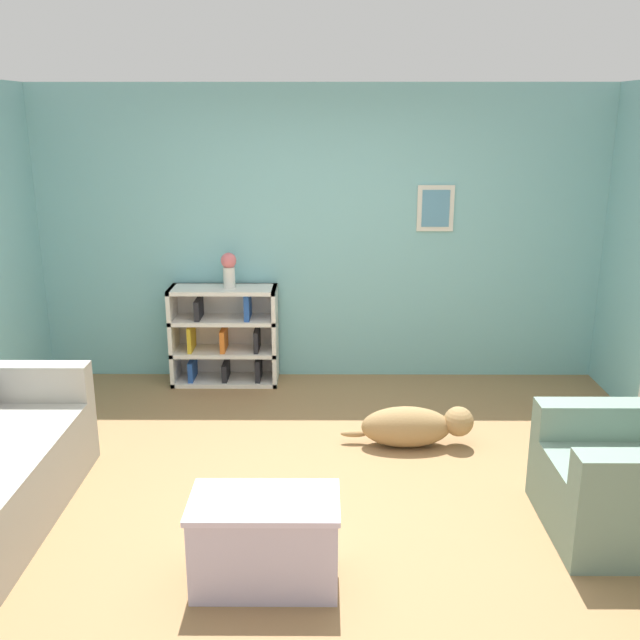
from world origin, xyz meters
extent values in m
plane|color=#997047|center=(0.00, 0.00, 0.00)|extent=(14.00, 14.00, 0.00)
cube|color=#7AB7BC|center=(0.00, 2.25, 1.30)|extent=(5.60, 0.10, 2.60)
cube|color=silver|center=(1.00, 2.19, 1.55)|extent=(0.32, 0.02, 0.40)
cube|color=#568EAD|center=(1.00, 2.18, 1.55)|extent=(0.24, 0.01, 0.32)
cube|color=#ADA89E|center=(-1.99, 0.47, 0.59)|extent=(0.84, 0.16, 0.25)
cube|color=silver|center=(-1.32, 2.01, 0.44)|extent=(0.04, 0.35, 0.88)
cube|color=silver|center=(-0.41, 2.01, 0.44)|extent=(0.04, 0.35, 0.88)
cube|color=silver|center=(-0.86, 2.17, 0.44)|extent=(0.94, 0.02, 0.88)
cube|color=silver|center=(-0.86, 2.01, 0.02)|extent=(0.94, 0.35, 0.04)
cube|color=silver|center=(-0.86, 2.01, 0.29)|extent=(0.94, 0.35, 0.04)
cube|color=silver|center=(-0.86, 2.01, 0.59)|extent=(0.94, 0.35, 0.04)
cube|color=silver|center=(-0.86, 2.01, 0.86)|extent=(0.94, 0.35, 0.04)
cube|color=#234C9E|center=(-1.16, 2.00, 0.12)|extent=(0.04, 0.26, 0.20)
cube|color=gold|center=(-1.16, 2.00, 0.43)|extent=(0.03, 0.26, 0.23)
cube|color=black|center=(-1.08, 2.00, 0.69)|extent=(0.04, 0.26, 0.18)
cube|color=black|center=(-0.86, 2.00, 0.11)|extent=(0.05, 0.26, 0.18)
cube|color=orange|center=(-0.87, 2.00, 0.41)|extent=(0.04, 0.26, 0.20)
cube|color=#234C9E|center=(-0.65, 2.00, 0.72)|extent=(0.04, 0.26, 0.24)
cube|color=black|center=(-0.56, 2.00, 0.13)|extent=(0.05, 0.26, 0.22)
cube|color=black|center=(-0.57, 2.00, 0.41)|extent=(0.04, 0.26, 0.19)
cube|color=gray|center=(1.83, -0.38, 0.22)|extent=(1.01, 0.87, 0.44)
cube|color=gray|center=(1.83, -0.04, 0.55)|extent=(1.01, 0.18, 0.22)
cube|color=#BCB2D1|center=(-0.27, -0.87, 0.24)|extent=(0.74, 0.40, 0.48)
cube|color=silver|center=(-0.27, -0.87, 0.46)|extent=(0.76, 0.43, 0.03)
ellipsoid|color=#9E7A4C|center=(0.63, 0.71, 0.15)|extent=(0.65, 0.27, 0.30)
sphere|color=#9E7A4C|center=(1.01, 0.71, 0.19)|extent=(0.22, 0.22, 0.22)
ellipsoid|color=#9E7A4C|center=(0.25, 0.75, 0.08)|extent=(0.20, 0.05, 0.05)
cylinder|color=silver|center=(-0.80, 2.01, 0.97)|extent=(0.10, 0.10, 0.18)
sphere|color=#E06B70|center=(-0.80, 2.01, 1.12)|extent=(0.14, 0.14, 0.14)
camera|label=1|loc=(0.02, -4.06, 2.34)|focal=40.00mm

